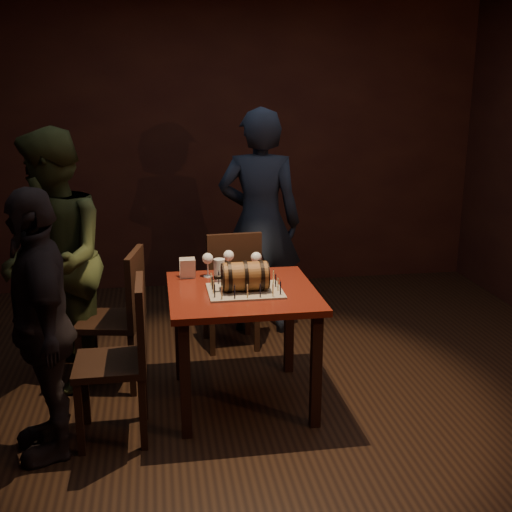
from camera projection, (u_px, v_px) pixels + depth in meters
name	position (u px, v px, depth m)	size (l,w,h in m)	color
room_shell	(271.00, 184.00, 3.78)	(5.04, 5.04, 2.80)	black
pub_table	(242.00, 307.00, 3.96)	(0.90, 0.90, 0.75)	#4C130C
cake_board	(245.00, 291.00, 3.89)	(0.45, 0.35, 0.01)	gray
barrel_cake	(245.00, 276.00, 3.87)	(0.33, 0.19, 0.19)	brown
birthday_candles	(245.00, 284.00, 3.88)	(0.40, 0.30, 0.09)	#F6E193
wine_glass_left	(208.00, 260.00, 4.16)	(0.07, 0.07, 0.16)	silver
wine_glass_mid	(229.00, 257.00, 4.23)	(0.07, 0.07, 0.16)	silver
wine_glass_right	(256.00, 259.00, 4.18)	(0.07, 0.07, 0.16)	silver
pint_of_ale	(219.00, 271.00, 4.07)	(0.07, 0.07, 0.15)	silver
menu_card	(188.00, 269.00, 4.14)	(0.10, 0.05, 0.13)	white
chair_back	(232.00, 284.00, 4.79)	(0.43, 0.43, 0.93)	black
chair_left_rear	(122.00, 311.00, 4.22)	(0.47, 0.47, 0.93)	black
chair_left_front	(124.00, 351.00, 3.60)	(0.40, 0.40, 0.93)	black
person_back	(260.00, 222.00, 5.09)	(0.66, 0.43, 1.80)	black
person_left_rear	(54.00, 261.00, 4.16)	(0.83, 0.65, 1.72)	#323B1D
person_left_front	(41.00, 325.00, 3.39)	(0.87, 0.36, 1.48)	black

